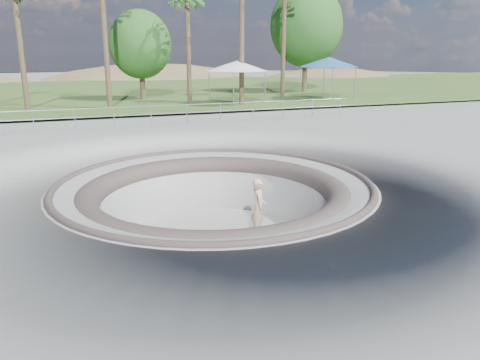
# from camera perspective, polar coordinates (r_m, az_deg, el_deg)

# --- Properties ---
(ground) EXTENTS (180.00, 180.00, 0.00)m
(ground) POSITION_cam_1_polar(r_m,az_deg,el_deg) (15.11, -3.15, -0.39)
(ground) COLOR gray
(ground) RESTS_ON ground
(skate_bowl) EXTENTS (14.00, 14.00, 4.10)m
(skate_bowl) POSITION_cam_1_polar(r_m,az_deg,el_deg) (15.71, -3.06, -6.81)
(skate_bowl) COLOR gray
(skate_bowl) RESTS_ON ground
(grass_strip) EXTENTS (180.00, 36.00, 0.12)m
(grass_strip) POSITION_cam_1_polar(r_m,az_deg,el_deg) (48.26, -15.10, 10.39)
(grass_strip) COLOR #355D25
(grass_strip) RESTS_ON ground
(distant_hills) EXTENTS (103.20, 45.00, 28.60)m
(distant_hills) POSITION_cam_1_polar(r_m,az_deg,el_deg) (72.40, -13.40, 6.29)
(distant_hills) COLOR brown
(distant_hills) RESTS_ON ground
(safety_railing) EXTENTS (25.00, 0.06, 1.03)m
(safety_railing) POSITION_cam_1_polar(r_m,az_deg,el_deg) (26.48, -10.77, 7.81)
(safety_railing) COLOR #979A9F
(safety_railing) RESTS_ON ground
(skateboard) EXTENTS (0.87, 0.34, 0.09)m
(skateboard) POSITION_cam_1_polar(r_m,az_deg,el_deg) (15.79, 2.22, -6.69)
(skateboard) COLOR brown
(skateboard) RESTS_ON ground
(skater) EXTENTS (0.61, 0.79, 1.94)m
(skater) POSITION_cam_1_polar(r_m,az_deg,el_deg) (15.44, 2.26, -3.29)
(skater) COLOR beige
(skater) RESTS_ON skateboard
(canopy_white) EXTENTS (5.85, 5.85, 3.13)m
(canopy_white) POSITION_cam_1_polar(r_m,az_deg,el_deg) (34.93, -0.39, 13.73)
(canopy_white) COLOR #979A9F
(canopy_white) RESTS_ON ground
(canopy_blue) EXTENTS (6.05, 6.05, 3.33)m
(canopy_blue) POSITION_cam_1_polar(r_m,az_deg,el_deg) (39.05, 10.75, 13.93)
(canopy_blue) COLOR #979A9F
(canopy_blue) RESTS_ON ground
(palm_d) EXTENTS (2.60, 2.60, 8.77)m
(palm_d) POSITION_cam_1_polar(r_m,az_deg,el_deg) (36.73, -6.49, 20.99)
(palm_d) COLOR brown
(palm_d) RESTS_ON ground
(bushy_tree_mid) EXTENTS (4.89, 4.45, 7.06)m
(bushy_tree_mid) POSITION_cam_1_polar(r_m,az_deg,el_deg) (39.22, -12.06, 15.83)
(bushy_tree_mid) COLOR brown
(bushy_tree_mid) RESTS_ON ground
(bushy_tree_right) EXTENTS (6.83, 6.21, 9.85)m
(bushy_tree_right) POSITION_cam_1_polar(r_m,az_deg,el_deg) (45.96, 8.09, 18.10)
(bushy_tree_right) COLOR brown
(bushy_tree_right) RESTS_ON ground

